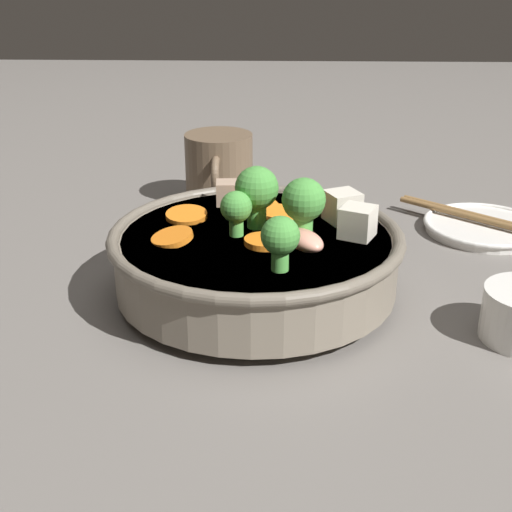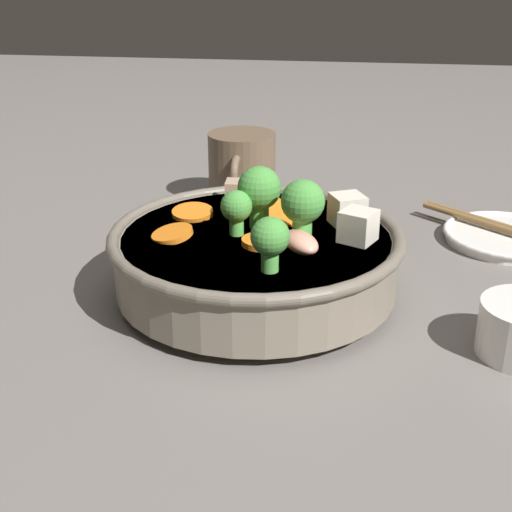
{
  "view_description": "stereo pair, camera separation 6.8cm",
  "coord_description": "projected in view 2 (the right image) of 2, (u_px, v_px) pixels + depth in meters",
  "views": [
    {
      "loc": [
        0.62,
        0.02,
        0.32
      ],
      "look_at": [
        0.0,
        0.0,
        0.04
      ],
      "focal_mm": 50.0,
      "sensor_mm": 36.0,
      "label": 1
    },
    {
      "loc": [
        0.62,
        0.09,
        0.32
      ],
      "look_at": [
        0.0,
        0.0,
        0.04
      ],
      "focal_mm": 50.0,
      "sensor_mm": 36.0,
      "label": 2
    }
  ],
  "objects": [
    {
      "name": "chopsticks_pair",
      "position": [
        507.0,
        229.0,
        0.81
      ],
      "size": [
        0.16,
        0.18,
        0.01
      ],
      "color": "olive",
      "rests_on": "side_saucer"
    },
    {
      "name": "dark_mug",
      "position": [
        242.0,
        168.0,
        0.93
      ],
      "size": [
        0.11,
        0.09,
        0.09
      ],
      "color": "brown",
      "rests_on": "ground_plane"
    },
    {
      "name": "stirfry_bowl",
      "position": [
        257.0,
        253.0,
        0.68
      ],
      "size": [
        0.28,
        0.28,
        0.12
      ],
      "color": "slate",
      "rests_on": "ground_plane"
    },
    {
      "name": "side_saucer",
      "position": [
        506.0,
        236.0,
        0.82
      ],
      "size": [
        0.14,
        0.14,
        0.01
      ],
      "color": "white",
      "rests_on": "ground_plane"
    },
    {
      "name": "ground_plane",
      "position": [
        256.0,
        295.0,
        0.7
      ],
      "size": [
        3.0,
        3.0,
        0.0
      ],
      "primitive_type": "plane",
      "color": "slate"
    }
  ]
}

